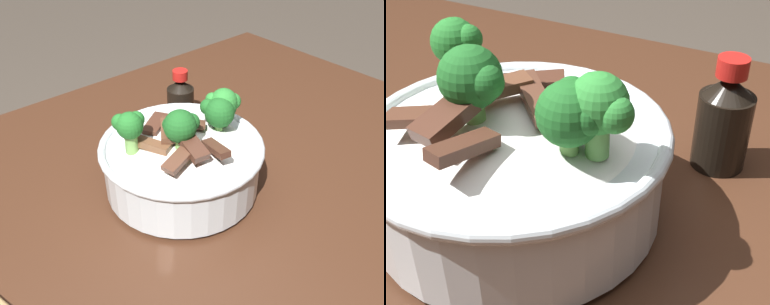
% 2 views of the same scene
% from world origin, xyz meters
% --- Properties ---
extents(dining_table, '(1.33, 0.86, 0.79)m').
position_xyz_m(dining_table, '(0.00, 0.00, 0.67)').
color(dining_table, '#472819').
rests_on(dining_table, ground).
extents(rice_bowl, '(0.25, 0.25, 0.16)m').
position_xyz_m(rice_bowl, '(0.05, -0.00, 0.85)').
color(rice_bowl, silver).
rests_on(rice_bowl, dining_table).
extents(soy_sauce_bottle, '(0.05, 0.05, 0.11)m').
position_xyz_m(soy_sauce_bottle, '(0.18, 0.16, 0.84)').
color(soy_sauce_bottle, black).
rests_on(soy_sauce_bottle, dining_table).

